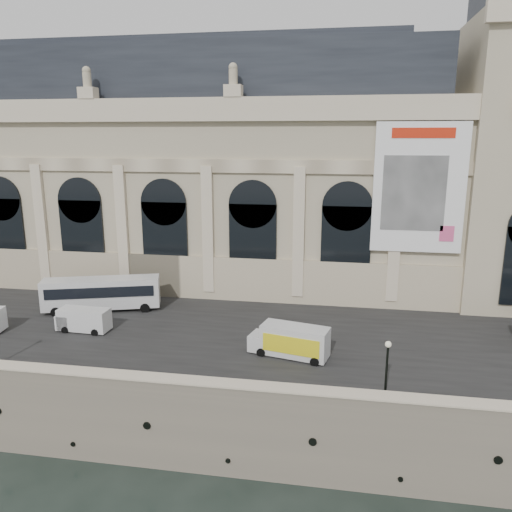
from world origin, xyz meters
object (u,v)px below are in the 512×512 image
at_px(box_truck, 290,341).
at_px(lamp_right, 386,370).
at_px(bus_left, 102,293).
at_px(van_c, 81,320).

height_order(box_truck, lamp_right, lamp_right).
bearing_deg(lamp_right, box_truck, 141.17).
height_order(bus_left, box_truck, bus_left).
bearing_deg(bus_left, van_c, -83.18).
distance_m(bus_left, lamp_right, 31.35).
bearing_deg(lamp_right, van_c, 163.34).
xyz_separation_m(bus_left, box_truck, (20.81, -7.97, -0.63)).
xyz_separation_m(van_c, lamp_right, (27.45, -8.21, 1.03)).
height_order(van_c, box_truck, box_truck).
bearing_deg(box_truck, bus_left, 159.04).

